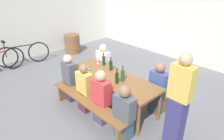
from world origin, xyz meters
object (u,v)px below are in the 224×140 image
(seated_guest_near_2, at_px, (101,98))
(wine_glass_1, at_px, (98,59))
(wine_bottle_3, at_px, (117,78))
(seated_guest_near_3, at_px, (124,114))
(wine_glass_0, at_px, (99,74))
(seated_guest_far_1, at_px, (158,90))
(wine_bottle_1, at_px, (104,61))
(wine_bottle_0, at_px, (123,75))
(parked_bicycle_0, at_px, (23,54))
(seated_guest_near_1, at_px, (85,89))
(standing_host, at_px, (178,105))
(tasting_table, at_px, (112,79))
(bench_far, at_px, (132,82))
(wine_barrel, at_px, (72,44))
(wine_bottle_2, at_px, (111,65))
(seated_guest_far_0, at_px, (103,66))
(wine_glass_2, at_px, (88,68))
(bench_near, at_px, (88,104))
(seated_guest_near_0, at_px, (70,79))

(seated_guest_near_2, bearing_deg, wine_glass_1, 52.79)
(wine_bottle_3, relative_size, seated_guest_near_3, 0.31)
(wine_glass_0, xyz_separation_m, seated_guest_far_1, (0.92, 0.84, -0.33))
(wine_bottle_1, bearing_deg, seated_guest_near_2, -43.90)
(wine_bottle_0, distance_m, parked_bicycle_0, 4.12)
(wine_bottle_0, distance_m, wine_glass_0, 0.49)
(seated_guest_near_1, height_order, standing_host, standing_host)
(wine_glass_1, bearing_deg, tasting_table, -17.14)
(bench_far, bearing_deg, wine_barrel, 170.34)
(seated_guest_near_2, height_order, seated_guest_far_1, seated_guest_far_1)
(wine_bottle_2, distance_m, wine_glass_1, 0.51)
(bench_far, height_order, seated_guest_near_1, seated_guest_near_1)
(tasting_table, distance_m, seated_guest_far_0, 1.06)
(wine_glass_2, height_order, seated_guest_near_2, seated_guest_near_2)
(bench_far, distance_m, parked_bicycle_0, 3.94)
(wine_bottle_3, relative_size, seated_guest_far_1, 0.28)
(wine_bottle_1, distance_m, wine_bottle_3, 0.96)
(seated_guest_far_1, bearing_deg, bench_near, -34.41)
(wine_bottle_3, bearing_deg, seated_guest_near_1, -144.93)
(wine_glass_0, distance_m, seated_guest_near_0, 0.90)
(wine_bottle_2, relative_size, standing_host, 0.18)
(wine_bottle_1, height_order, seated_guest_near_2, seated_guest_near_2)
(bench_near, xyz_separation_m, wine_bottle_3, (0.29, 0.55, 0.51))
(seated_guest_far_0, relative_size, parked_bicycle_0, 0.68)
(seated_guest_far_0, relative_size, seated_guest_far_1, 0.98)
(wine_bottle_2, bearing_deg, bench_near, -74.46)
(wine_glass_2, relative_size, parked_bicycle_0, 0.09)
(standing_host, bearing_deg, wine_bottle_1, -9.00)
(wine_bottle_2, distance_m, parked_bicycle_0, 3.61)
(wine_bottle_1, bearing_deg, wine_barrel, 161.14)
(standing_host, bearing_deg, wine_bottle_3, 2.58)
(seated_guest_near_0, bearing_deg, standing_host, -79.54)
(parked_bicycle_0, bearing_deg, bench_near, -80.13)
(tasting_table, bearing_deg, wine_bottle_0, 2.05)
(wine_bottle_0, xyz_separation_m, wine_glass_1, (-1.06, 0.22, -0.02))
(bench_near, xyz_separation_m, seated_guest_near_3, (0.88, 0.15, 0.16))
(wine_bottle_3, xyz_separation_m, standing_host, (1.33, 0.06, -0.02))
(wine_bottle_3, bearing_deg, wine_glass_2, -172.01)
(bench_near, xyz_separation_m, wine_glass_2, (-0.53, 0.43, 0.50))
(wine_bottle_0, height_order, seated_guest_near_3, wine_bottle_0)
(tasting_table, xyz_separation_m, wine_barrel, (-3.61, 1.30, -0.32))
(seated_guest_near_2, bearing_deg, seated_guest_near_3, -90.00)
(seated_guest_near_2, height_order, standing_host, standing_host)
(seated_guest_far_1, bearing_deg, wine_bottle_3, -39.06)
(wine_bottle_3, height_order, seated_guest_near_0, seated_guest_near_0)
(wine_bottle_0, height_order, parked_bicycle_0, wine_bottle_0)
(seated_guest_near_0, relative_size, standing_host, 0.66)
(wine_bottle_3, xyz_separation_m, wine_glass_0, (-0.36, -0.16, 0.01))
(wine_bottle_2, bearing_deg, wine_bottle_3, -32.06)
(bench_near, height_order, wine_barrel, wine_barrel)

